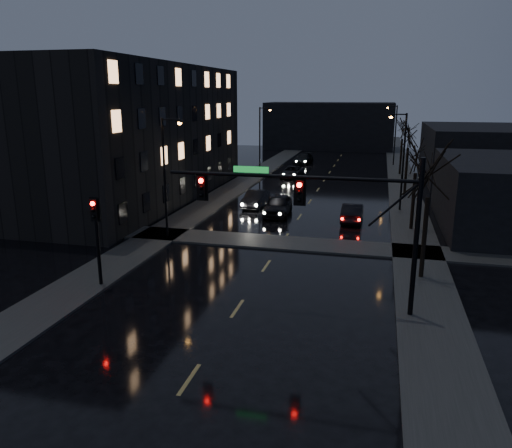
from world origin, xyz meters
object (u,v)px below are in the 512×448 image
Objects in this scene: oncoming_car_a at (278,205)px; oncoming_car_b at (256,199)px; lead_car at (352,212)px; oncoming_car_c at (292,172)px; oncoming_car_d at (303,159)px.

oncoming_car_b is at bearing 132.02° from oncoming_car_a.
oncoming_car_b is 8.97m from lead_car.
lead_car reaches higher than oncoming_car_c.
oncoming_car_c is 1.10× the size of lead_car.
lead_car is at bearing -17.68° from oncoming_car_b.
lead_car is (8.51, -31.17, -0.01)m from oncoming_car_d.
oncoming_car_b is at bearing -83.20° from oncoming_car_d.
oncoming_car_b is 16.30m from oncoming_car_c.
oncoming_car_a is 1.14× the size of lead_car.
oncoming_car_b is 0.91× the size of oncoming_car_c.
oncoming_car_c is at bearing 93.34° from oncoming_car_a.
oncoming_car_d is 1.16× the size of lead_car.
oncoming_car_d is at bearing 91.80° from oncoming_car_a.
oncoming_car_a is at bearing -42.15° from oncoming_car_b.
oncoming_car_a reaches higher than oncoming_car_c.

